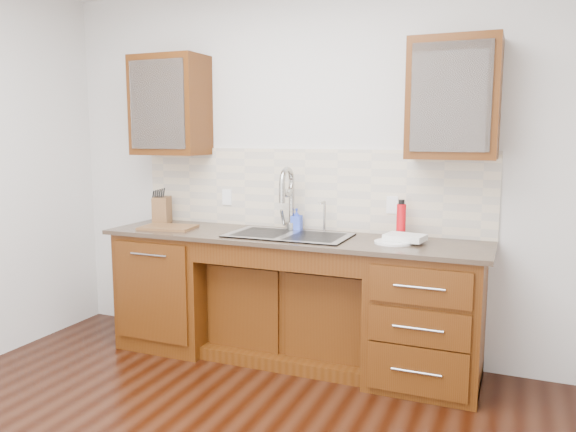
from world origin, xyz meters
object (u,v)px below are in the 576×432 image
at_px(water_bottle, 401,221).
at_px(plate, 393,242).
at_px(soap_bottle, 297,219).
at_px(knife_block, 162,210).
at_px(cutting_board, 168,227).

xyz_separation_m(water_bottle, plate, (-0.01, -0.19, -0.11)).
distance_m(soap_bottle, water_bottle, 0.77).
relative_size(knife_block, cutting_board, 0.54).
height_order(water_bottle, plate, water_bottle).
bearing_deg(plate, soap_bottle, 163.40).
xyz_separation_m(water_bottle, knife_block, (-1.88, -0.04, -0.01)).
relative_size(soap_bottle, cutting_board, 0.41).
distance_m(water_bottle, knife_block, 1.88).
bearing_deg(plate, water_bottle, 86.67).
bearing_deg(knife_block, soap_bottle, -16.04).
bearing_deg(plate, knife_block, 175.60).
bearing_deg(soap_bottle, plate, -19.60).
bearing_deg(soap_bottle, knife_block, -178.77).
bearing_deg(knife_block, water_bottle, -18.95).
distance_m(soap_bottle, cutting_board, 0.97).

